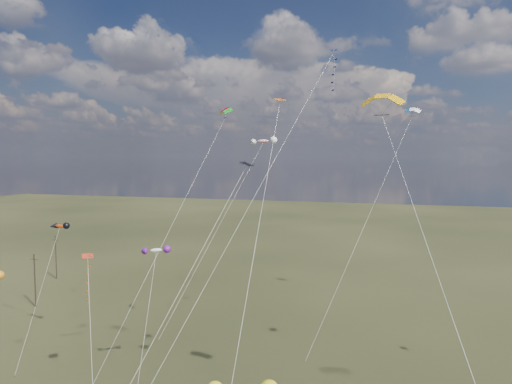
# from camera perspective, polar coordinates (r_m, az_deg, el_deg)

# --- Properties ---
(utility_pole_near) EXTENTS (1.40, 0.20, 8.00)m
(utility_pole_near) POSITION_cam_1_polar(r_m,az_deg,el_deg) (76.82, -25.91, -9.85)
(utility_pole_near) COLOR black
(utility_pole_near) RESTS_ON ground
(utility_pole_far) EXTENTS (1.40, 0.20, 8.00)m
(utility_pole_far) POSITION_cam_1_polar(r_m,az_deg,el_deg) (92.23, -23.73, -7.43)
(utility_pole_far) COLOR black
(utility_pole_far) RESTS_ON ground
(diamond_navy_tall) EXTENTS (14.35, 20.89, 33.54)m
(diamond_navy_tall) POSITION_cam_1_polar(r_m,az_deg,el_deg) (47.32, 8.04, 11.98)
(diamond_navy_tall) COLOR #0C1B47
(diamond_navy_tall) RESTS_ON ground
(diamond_black_mid) EXTENTS (9.21, 12.18, 22.06)m
(diamond_black_mid) POSITION_cam_1_polar(r_m,az_deg,el_deg) (35.63, -5.82, -5.25)
(diamond_black_mid) COLOR black
(diamond_black_mid) RESTS_ON ground
(diamond_red_low) EXTENTS (7.47, 9.46, 13.71)m
(diamond_red_low) POSITION_cam_1_polar(r_m,az_deg,el_deg) (44.20, -20.20, -10.87)
(diamond_red_low) COLOR red
(diamond_red_low) RESTS_ON ground
(diamond_orange_center) EXTENTS (1.08, 16.72, 27.13)m
(diamond_orange_center) POSITION_cam_1_polar(r_m,az_deg,el_deg) (32.02, 0.52, -3.17)
(diamond_orange_center) COLOR orange
(diamond_orange_center) RESTS_ON ground
(parafoil_yellow) EXTENTS (10.35, 22.37, 27.32)m
(parafoil_yellow) POSITION_cam_1_polar(r_m,az_deg,el_deg) (33.12, 15.55, 11.33)
(parafoil_yellow) COLOR #DC9A07
(parafoil_yellow) RESTS_ON ground
(parafoil_blue_white) EXTENTS (12.36, 18.52, 29.39)m
(parafoil_blue_white) POSITION_cam_1_polar(r_m,az_deg,el_deg) (65.69, 18.89, 9.56)
(parafoil_blue_white) COLOR #216EAB
(parafoil_blue_white) RESTS_ON ground
(parafoil_tricolor) EXTENTS (10.30, 13.86, 27.93)m
(parafoil_tricolor) POSITION_cam_1_polar(r_m,az_deg,el_deg) (48.36, -3.99, 10.01)
(parafoil_tricolor) COLOR gold
(parafoil_tricolor) RESTS_ON ground
(novelty_orange_black) EXTENTS (2.68, 8.65, 14.86)m
(novelty_orange_black) POSITION_cam_1_polar(r_m,az_deg,el_deg) (58.01, -23.37, -3.99)
(novelty_orange_black) COLOR red
(novelty_orange_black) RESTS_ON ground
(novelty_white_purple) EXTENTS (2.78, 8.67, 14.09)m
(novelty_white_purple) POSITION_cam_1_polar(r_m,az_deg,el_deg) (44.11, -12.39, -7.22)
(novelty_white_purple) COLOR silver
(novelty_white_purple) RESTS_ON ground
(novelty_redwhite_stripe) EXTENTS (10.98, 15.82, 25.32)m
(novelty_redwhite_stripe) POSITION_cam_1_polar(r_m,az_deg,el_deg) (65.71, 0.86, 6.32)
(novelty_redwhite_stripe) COLOR red
(novelty_redwhite_stripe) RESTS_ON ground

